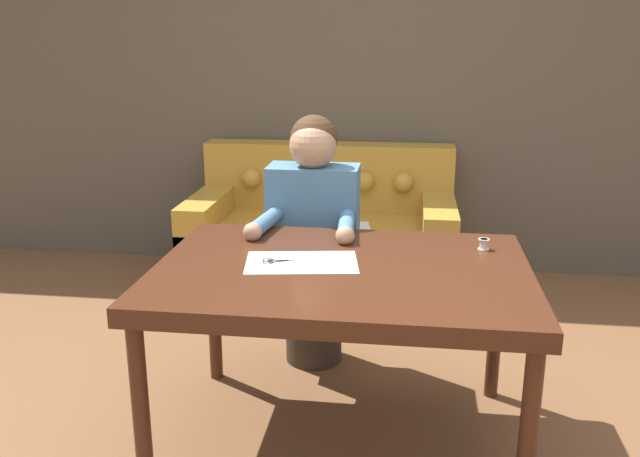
% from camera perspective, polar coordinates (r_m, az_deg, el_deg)
% --- Properties ---
extents(ground_plane, '(16.00, 16.00, 0.00)m').
position_cam_1_polar(ground_plane, '(2.82, 3.64, -18.32)').
color(ground_plane, brown).
extents(wall_back, '(8.00, 0.06, 2.60)m').
position_cam_1_polar(wall_back, '(4.60, 6.02, 12.47)').
color(wall_back, brown).
rests_on(wall_back, ground_plane).
extents(dining_table, '(1.41, 1.01, 0.75)m').
position_cam_1_polar(dining_table, '(2.57, 1.85, -4.63)').
color(dining_table, '#472314').
rests_on(dining_table, ground_plane).
extents(couch, '(1.65, 0.90, 0.88)m').
position_cam_1_polar(couch, '(4.37, 0.27, -0.86)').
color(couch, '#B7842D').
rests_on(couch, ground_plane).
extents(person, '(0.47, 0.59, 1.23)m').
position_cam_1_polar(person, '(3.25, -0.57, -0.84)').
color(person, '#33281E').
rests_on(person, ground_plane).
extents(pattern_paper_main, '(0.46, 0.33, 0.00)m').
position_cam_1_polar(pattern_paper_main, '(2.58, -1.56, -2.88)').
color(pattern_paper_main, beige).
rests_on(pattern_paper_main, dining_table).
extents(scissors, '(0.23, 0.11, 0.01)m').
position_cam_1_polar(scissors, '(2.60, -3.24, -2.76)').
color(scissors, silver).
rests_on(scissors, dining_table).
extents(thread_spool, '(0.04, 0.04, 0.05)m').
position_cam_1_polar(thread_spool, '(2.81, 13.62, -1.29)').
color(thread_spool, beige).
rests_on(thread_spool, dining_table).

